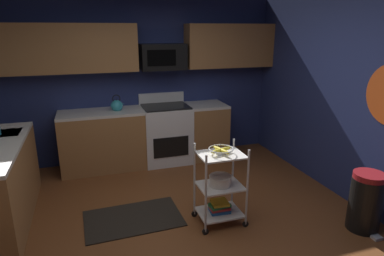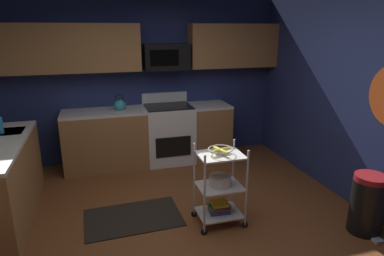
% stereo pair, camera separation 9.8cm
% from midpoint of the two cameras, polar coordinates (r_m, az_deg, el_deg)
% --- Properties ---
extents(floor, '(4.40, 4.80, 0.04)m').
position_cam_midpoint_polar(floor, '(3.80, -0.70, -17.83)').
color(floor, brown).
rests_on(floor, ground).
extents(wall_back, '(4.52, 0.06, 2.60)m').
position_cam_midpoint_polar(wall_back, '(5.57, -7.57, 7.94)').
color(wall_back, navy).
rests_on(wall_back, ground).
extents(wall_right, '(0.06, 4.80, 2.60)m').
position_cam_midpoint_polar(wall_right, '(4.38, 28.64, 3.69)').
color(wall_right, navy).
rests_on(wall_right, ground).
extents(counter_run, '(3.53, 2.42, 0.92)m').
position_cam_midpoint_polar(counter_run, '(4.91, -14.76, -3.75)').
color(counter_run, '#9E6B3D').
rests_on(counter_run, ground).
extents(oven_range, '(0.76, 0.65, 1.10)m').
position_cam_midpoint_polar(oven_range, '(5.50, -3.47, -0.86)').
color(oven_range, white).
rests_on(oven_range, ground).
extents(upper_cabinets, '(4.40, 0.33, 0.70)m').
position_cam_midpoint_polar(upper_cabinets, '(5.32, -8.23, 13.46)').
color(upper_cabinets, '#9E6B3D').
extents(microwave, '(0.70, 0.39, 0.40)m').
position_cam_midpoint_polar(microwave, '(5.37, -3.96, 12.01)').
color(microwave, black).
extents(rolling_cart, '(0.55, 0.40, 0.91)m').
position_cam_midpoint_polar(rolling_cart, '(3.77, 5.47, -9.83)').
color(rolling_cart, silver).
rests_on(rolling_cart, ground).
extents(fruit_bowl, '(0.27, 0.27, 0.07)m').
position_cam_midpoint_polar(fruit_bowl, '(3.61, 5.65, -3.78)').
color(fruit_bowl, silver).
rests_on(fruit_bowl, rolling_cart).
extents(mixing_bowl_large, '(0.25, 0.25, 0.11)m').
position_cam_midpoint_polar(mixing_bowl_large, '(3.74, 5.49, -8.91)').
color(mixing_bowl_large, silver).
rests_on(mixing_bowl_large, rolling_cart).
extents(book_stack, '(0.24, 0.18, 0.13)m').
position_cam_midpoint_polar(book_stack, '(3.90, 5.36, -13.25)').
color(book_stack, '#1E4C8C').
rests_on(book_stack, rolling_cart).
extents(kettle, '(0.21, 0.18, 0.26)m').
position_cam_midpoint_polar(kettle, '(5.26, -11.69, 3.84)').
color(kettle, teal).
rests_on(kettle, counter_run).
extents(dish_soap_bottle, '(0.06, 0.06, 0.20)m').
position_cam_midpoint_polar(dish_soap_bottle, '(4.57, -29.34, 0.41)').
color(dish_soap_bottle, '#2D8CBF').
rests_on(dish_soap_bottle, counter_run).
extents(trash_can, '(0.34, 0.42, 0.66)m').
position_cam_midpoint_polar(trash_can, '(4.13, 28.27, -11.35)').
color(trash_can, black).
rests_on(trash_can, ground).
extents(floor_rug, '(1.12, 0.73, 0.01)m').
position_cam_midpoint_polar(floor_rug, '(4.10, -9.30, -14.82)').
color(floor_rug, black).
rests_on(floor_rug, ground).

